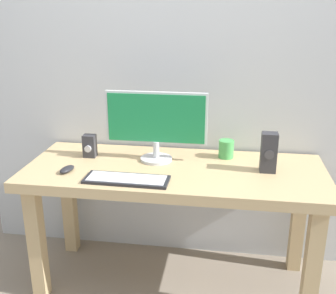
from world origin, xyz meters
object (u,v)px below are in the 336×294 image
(keyboard_primary, at_px, (127,179))
(coffee_mug, at_px, (226,149))
(monitor, at_px, (156,123))
(audio_controller, at_px, (90,146))
(mouse, at_px, (67,169))
(speaker_right, at_px, (269,152))
(desk, at_px, (174,185))

(keyboard_primary, distance_m, coffee_mug, 0.65)
(monitor, bearing_deg, audio_controller, -178.55)
(mouse, xyz_separation_m, coffee_mug, (0.84, 0.35, 0.04))
(mouse, xyz_separation_m, speaker_right, (1.07, 0.17, 0.09))
(desk, relative_size, keyboard_primary, 3.80)
(monitor, distance_m, mouse, 0.55)
(speaker_right, bearing_deg, mouse, -171.06)
(keyboard_primary, height_order, speaker_right, speaker_right)
(desk, relative_size, coffee_mug, 15.65)
(desk, relative_size, speaker_right, 7.63)
(keyboard_primary, relative_size, speaker_right, 2.01)
(keyboard_primary, distance_m, speaker_right, 0.77)
(desk, distance_m, monitor, 0.37)
(monitor, distance_m, coffee_mug, 0.44)
(desk, xyz_separation_m, mouse, (-0.57, -0.14, 0.12))
(audio_controller, bearing_deg, coffee_mug, 7.60)
(coffee_mug, bearing_deg, audio_controller, -172.40)
(speaker_right, height_order, coffee_mug, speaker_right)
(desk, height_order, mouse, mouse)
(keyboard_primary, distance_m, mouse, 0.35)
(keyboard_primary, xyz_separation_m, mouse, (-0.35, 0.07, 0.01))
(mouse, bearing_deg, keyboard_primary, 3.03)
(desk, bearing_deg, coffee_mug, 36.74)
(desk, relative_size, monitor, 2.88)
(mouse, bearing_deg, audio_controller, 93.59)
(audio_controller, xyz_separation_m, coffee_mug, (0.80, 0.11, -0.01))
(monitor, distance_m, speaker_right, 0.64)
(audio_controller, bearing_deg, speaker_right, -4.29)
(mouse, bearing_deg, coffee_mug, 37.07)
(desk, xyz_separation_m, coffee_mug, (0.28, 0.21, 0.16))
(desk, height_order, coffee_mug, coffee_mug)
(mouse, bearing_deg, speaker_right, 23.41)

